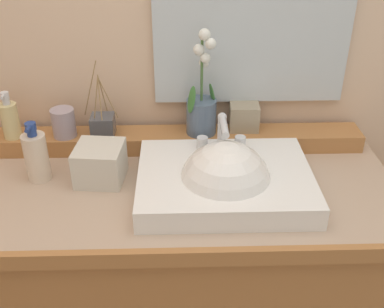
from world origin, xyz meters
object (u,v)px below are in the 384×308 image
potted_plant (202,106)px  tissue_box (100,163)px  sink_basin (225,184)px  lotion_bottle (36,156)px  trinket_box (244,117)px  reed_diffuser (103,125)px  tumbler_cup (64,123)px  soap_dispenser (10,119)px

potted_plant → tissue_box: potted_plant is taller
sink_basin → tissue_box: 0.36m
potted_plant → lotion_bottle: bearing=-160.9°
trinket_box → tissue_box: size_ratio=0.70×
sink_basin → lotion_bottle: size_ratio=2.65×
potted_plant → reed_diffuser: potted_plant is taller
sink_basin → trinket_box: size_ratio=5.17×
trinket_box → tumbler_cup: bearing=-174.3°
soap_dispenser → lotion_bottle: soap_dispenser is taller
trinket_box → reed_diffuser: bearing=-174.0°
tumbler_cup → trinket_box: (0.56, 0.03, -0.00)m
tumbler_cup → reed_diffuser: 0.12m
soap_dispenser → reed_diffuser: 0.28m
sink_basin → trinket_box: sink_basin is taller
trinket_box → tissue_box: trinket_box is taller
sink_basin → reed_diffuser: 0.44m
soap_dispenser → trinket_box: 0.72m
sink_basin → trinket_box: bearing=73.1°
soap_dispenser → lotion_bottle: (0.11, -0.15, -0.04)m
lotion_bottle → tumbler_cup: bearing=72.8°
sink_basin → tissue_box: bearing=167.0°
reed_diffuser → tissue_box: (0.01, -0.17, -0.04)m
soap_dispenser → trinket_box: size_ratio=1.64×
sink_basin → lotion_bottle: 0.53m
sink_basin → soap_dispenser: soap_dispenser is taller
potted_plant → trinket_box: size_ratio=3.65×
reed_diffuser → lotion_bottle: reed_diffuser is taller
soap_dispenser → reed_diffuser: bearing=1.7°
potted_plant → lotion_bottle: 0.50m
potted_plant → tissue_box: size_ratio=2.55×
tumbler_cup → tissue_box: tumbler_cup is taller
tumbler_cup → sink_basin: bearing=-27.0°
sink_basin → tumbler_cup: 0.54m
reed_diffuser → tumbler_cup: bearing=-177.8°
trinket_box → lotion_bottle: 0.63m
potted_plant → trinket_box: 0.15m
soap_dispenser → trinket_box: soap_dispenser is taller
reed_diffuser → sink_basin: bearing=-34.7°
sink_basin → lotion_bottle: same height
reed_diffuser → tissue_box: 0.17m
reed_diffuser → lotion_bottle: (-0.17, -0.16, -0.01)m
potted_plant → sink_basin: bearing=-78.3°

